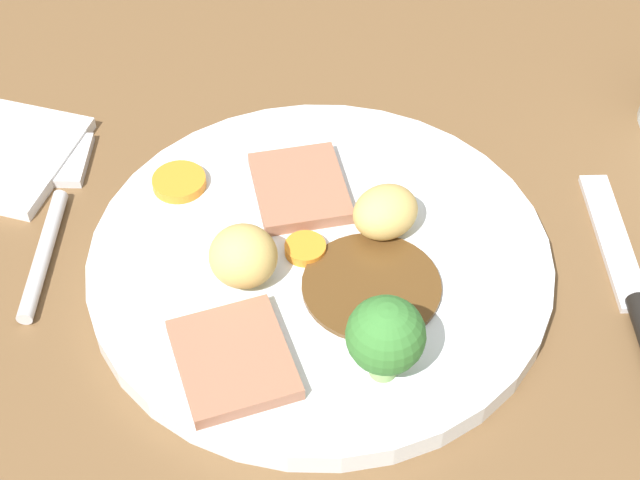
# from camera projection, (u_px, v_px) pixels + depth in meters

# --- Properties ---
(dining_table) EXTENTS (1.20, 0.84, 0.04)m
(dining_table) POSITION_uv_depth(u_px,v_px,m) (333.00, 306.00, 0.54)
(dining_table) COLOR brown
(dining_table) RESTS_ON ground
(dinner_plate) EXTENTS (0.26, 0.26, 0.01)m
(dinner_plate) POSITION_uv_depth(u_px,v_px,m) (320.00, 261.00, 0.53)
(dinner_plate) COLOR white
(dinner_plate) RESTS_ON dining_table
(gravy_pool) EXTENTS (0.08, 0.08, 0.00)m
(gravy_pool) POSITION_uv_depth(u_px,v_px,m) (371.00, 286.00, 0.51)
(gravy_pool) COLOR #563819
(gravy_pool) RESTS_ON dinner_plate
(meat_slice_main) EXTENTS (0.07, 0.08, 0.01)m
(meat_slice_main) POSITION_uv_depth(u_px,v_px,m) (300.00, 188.00, 0.56)
(meat_slice_main) COLOR #9E664C
(meat_slice_main) RESTS_ON dinner_plate
(meat_slice_under) EXTENTS (0.08, 0.08, 0.01)m
(meat_slice_under) POSITION_uv_depth(u_px,v_px,m) (233.00, 359.00, 0.47)
(meat_slice_under) COLOR #9E664C
(meat_slice_under) RESTS_ON dinner_plate
(roast_potato_left) EXTENTS (0.05, 0.05, 0.03)m
(roast_potato_left) POSITION_uv_depth(u_px,v_px,m) (385.00, 212.00, 0.53)
(roast_potato_left) COLOR #D8B260
(roast_potato_left) RESTS_ON dinner_plate
(roast_potato_right) EXTENTS (0.04, 0.04, 0.03)m
(roast_potato_right) POSITION_uv_depth(u_px,v_px,m) (243.00, 256.00, 0.50)
(roast_potato_right) COLOR #D8B260
(roast_potato_right) RESTS_ON dinner_plate
(carrot_coin_front) EXTENTS (0.03, 0.03, 0.01)m
(carrot_coin_front) POSITION_uv_depth(u_px,v_px,m) (179.00, 182.00, 0.56)
(carrot_coin_front) COLOR orange
(carrot_coin_front) RESTS_ON dinner_plate
(carrot_coin_back) EXTENTS (0.02, 0.02, 0.01)m
(carrot_coin_back) POSITION_uv_depth(u_px,v_px,m) (305.00, 249.00, 0.53)
(carrot_coin_back) COLOR orange
(carrot_coin_back) RESTS_ON dinner_plate
(broccoli_floret) EXTENTS (0.04, 0.04, 0.05)m
(broccoli_floret) POSITION_uv_depth(u_px,v_px,m) (386.00, 337.00, 0.45)
(broccoli_floret) COLOR #8CB766
(broccoli_floret) RESTS_ON dinner_plate
(fork) EXTENTS (0.03, 0.15, 0.01)m
(fork) POSITION_uv_depth(u_px,v_px,m) (55.00, 214.00, 0.56)
(fork) COLOR silver
(fork) RESTS_ON dining_table
(knife) EXTENTS (0.04, 0.19, 0.01)m
(knife) POSITION_uv_depth(u_px,v_px,m) (640.00, 314.00, 0.51)
(knife) COLOR black
(knife) RESTS_ON dining_table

